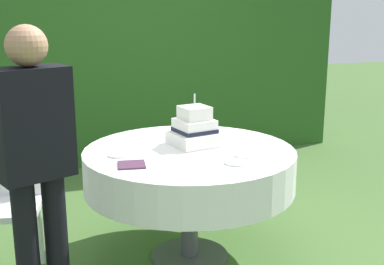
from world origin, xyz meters
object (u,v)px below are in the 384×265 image
Objects in this scene: cake_table at (189,168)px; napkin_stack at (132,165)px; serving_plate_left at (236,162)px; garden_chair at (9,193)px; wedding_cake at (195,130)px; standing_person at (36,162)px; serving_plate_far at (244,156)px; serving_plate_near at (118,155)px.

napkin_stack is at bearing -154.30° from cake_table.
serving_plate_left is 1.44m from garden_chair.
standing_person is (-1.05, -0.57, 0.05)m from wedding_cake.
standing_person is at bearing -175.55° from serving_plate_left.
serving_plate_near is at bearing 159.38° from serving_plate_far.
cake_table is at bearing 25.56° from standing_person.
standing_person reaches higher than cake_table.
garden_chair reaches higher than cake_table.
serving_plate_near is 0.91× the size of serving_plate_left.
serving_plate_near reaches higher than napkin_stack.
serving_plate_near is 0.22m from napkin_stack.
napkin_stack is (-0.70, 0.06, -0.00)m from serving_plate_far.
cake_table is 1.12m from standing_person.
garden_chair reaches higher than serving_plate_far.
standing_person reaches higher than serving_plate_left.
serving_plate_near is 0.08× the size of standing_person.
napkin_stack is (-0.59, 0.17, -0.00)m from serving_plate_left.
garden_chair is (-0.67, 0.20, -0.24)m from serving_plate_near.
standing_person is (-0.51, -0.48, 0.15)m from serving_plate_near.
serving_plate_far is at bearing 9.18° from standing_person.
garden_chair is (-1.40, 0.48, -0.24)m from serving_plate_far.
cake_table is at bearing -10.48° from garden_chair.
standing_person reaches higher than garden_chair.
serving_plate_near reaches higher than cake_table.
wedding_cake is at bearing -5.09° from garden_chair.
standing_person is at bearing -154.55° from napkin_stack.
cake_table is at bearing -126.40° from wedding_cake.
serving_plate_far is at bearing -44.86° from cake_table.
wedding_cake is at bearing 53.60° from cake_table.
serving_plate_far is at bearing -62.40° from wedding_cake.
cake_table is 1.56× the size of garden_chair.
wedding_cake is 1.26m from garden_chair.
cake_table is 1.16m from garden_chair.
serving_plate_far is (0.74, -0.28, 0.00)m from serving_plate_near.
serving_plate_far is 0.16m from serving_plate_left.
standing_person is (0.15, -0.68, 0.39)m from garden_chair.
wedding_cake is at bearing 28.41° from standing_person.
serving_plate_near is (-0.47, 0.01, 0.14)m from cake_table.
serving_plate_near is 1.08× the size of serving_plate_far.
standing_person is at bearing -154.44° from cake_table.
wedding_cake is 0.22× the size of standing_person.
standing_person reaches higher than napkin_stack.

